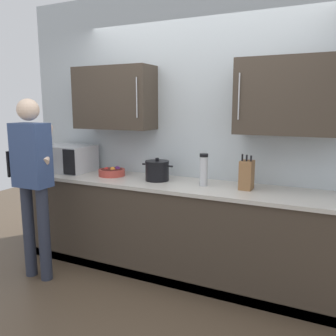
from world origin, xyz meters
name	(u,v)px	position (x,y,z in m)	size (l,w,h in m)	color
ground_plane	(150,309)	(0.00, 0.00, 0.00)	(9.25, 9.25, 0.00)	#4C3D2D
back_wall_tiled	(197,123)	(0.00, 1.01, 1.49)	(4.16, 0.44, 2.82)	#B2BCC1
counter_unit	(184,230)	(0.00, 0.69, 0.46)	(3.70, 0.65, 0.92)	#3D3328
microwave_oven	(65,158)	(-1.49, 0.72, 1.07)	(0.56, 0.81, 0.29)	#B7BABF
knife_block	(247,175)	(0.58, 0.73, 1.05)	(0.11, 0.15, 0.32)	brown
thermos_flask	(204,170)	(0.19, 0.70, 1.08)	(0.08, 0.08, 0.30)	#B7BABF
fruit_bowl	(112,172)	(-0.85, 0.72, 0.96)	(0.28, 0.28, 0.10)	#AD3D33
stock_pot	(157,171)	(-0.31, 0.72, 1.02)	(0.33, 0.24, 0.23)	black
person_figure	(33,173)	(-1.26, 0.02, 1.03)	(0.44, 0.54, 1.72)	#282D3D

